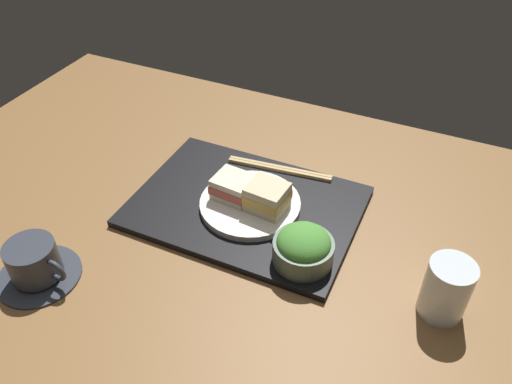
% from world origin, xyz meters
% --- Properties ---
extents(ground_plane, '(1.40, 1.00, 0.03)m').
position_xyz_m(ground_plane, '(0.00, 0.00, -0.01)').
color(ground_plane, brown).
extents(serving_tray, '(0.43, 0.31, 0.01)m').
position_xyz_m(serving_tray, '(-0.03, -0.07, 0.01)').
color(serving_tray, black).
rests_on(serving_tray, ground_plane).
extents(sandwich_plate, '(0.19, 0.19, 0.01)m').
position_xyz_m(sandwich_plate, '(-0.04, -0.06, 0.02)').
color(sandwich_plate, white).
rests_on(sandwich_plate, serving_tray).
extents(sandwich_near, '(0.08, 0.07, 0.05)m').
position_xyz_m(sandwich_near, '(-0.08, -0.06, 0.05)').
color(sandwich_near, beige).
rests_on(sandwich_near, sandwich_plate).
extents(sandwich_far, '(0.08, 0.07, 0.04)m').
position_xyz_m(sandwich_far, '(-0.01, -0.07, 0.05)').
color(sandwich_far, '#EFE5C1').
rests_on(sandwich_far, sandwich_plate).
extents(salad_bowl, '(0.10, 0.10, 0.07)m').
position_xyz_m(salad_bowl, '(-0.18, 0.02, 0.05)').
color(salad_bowl, '#4C6051').
rests_on(salad_bowl, serving_tray).
extents(chopsticks_pair, '(0.22, 0.04, 0.01)m').
position_xyz_m(chopsticks_pair, '(-0.05, -0.19, 0.02)').
color(chopsticks_pair, tan).
rests_on(chopsticks_pair, serving_tray).
extents(coffee_cup, '(0.14, 0.14, 0.07)m').
position_xyz_m(coffee_cup, '(0.21, 0.23, 0.03)').
color(coffee_cup, '#333842').
rests_on(coffee_cup, ground_plane).
extents(drinking_glass, '(0.07, 0.07, 0.10)m').
position_xyz_m(drinking_glass, '(-0.42, 0.02, 0.05)').
color(drinking_glass, silver).
rests_on(drinking_glass, ground_plane).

